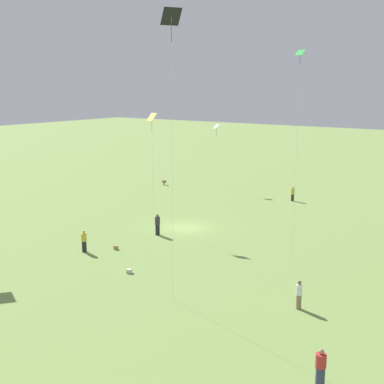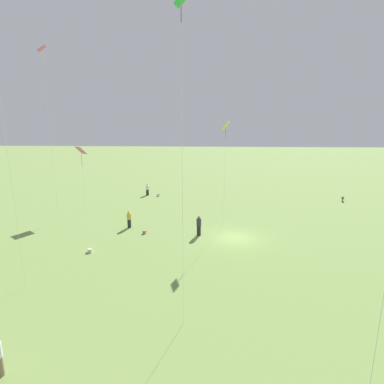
% 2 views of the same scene
% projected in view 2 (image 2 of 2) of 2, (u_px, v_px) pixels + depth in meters
% --- Properties ---
extents(ground_plane, '(240.00, 240.00, 0.00)m').
position_uv_depth(ground_plane, '(234.00, 237.00, 27.43)').
color(ground_plane, '#7A994C').
extents(person_0, '(0.63, 0.63, 1.86)m').
position_uv_depth(person_0, '(199.00, 226.00, 27.81)').
color(person_0, '#232328').
rests_on(person_0, ground_plane).
extents(person_3, '(0.47, 0.47, 1.74)m').
position_uv_depth(person_3, '(129.00, 219.00, 29.92)').
color(person_3, '#232328').
rests_on(person_3, ground_plane).
extents(person_6, '(0.54, 0.54, 1.71)m').
position_uv_depth(person_6, '(147.00, 190.00, 43.93)').
color(person_6, '#232328').
rests_on(person_6, ground_plane).
extents(kite_0, '(0.83, 1.02, 10.39)m').
position_uv_depth(kite_0, '(226.00, 130.00, 28.14)').
color(kite_0, yellow).
rests_on(kite_0, ground_plane).
extents(kite_4, '(1.18, 1.31, 19.12)m').
position_uv_depth(kite_4, '(43.00, 56.00, 34.94)').
color(kite_4, '#E54C99').
rests_on(kite_4, ground_plane).
extents(kite_5, '(1.53, 1.48, 7.68)m').
position_uv_depth(kite_5, '(81.00, 152.00, 34.42)').
color(kite_5, '#E54C99').
rests_on(kite_5, ground_plane).
extents(kite_9, '(0.58, 0.68, 15.25)m').
position_uv_depth(kite_9, '(181.00, 38.00, 12.53)').
color(kite_9, green).
rests_on(kite_9, ground_plane).
extents(dog_0, '(0.50, 0.75, 0.65)m').
position_uv_depth(dog_0, '(343.00, 198.00, 40.46)').
color(dog_0, brown).
rests_on(dog_0, ground_plane).
extents(picnic_bag_0, '(0.39, 0.42, 0.28)m').
position_uv_depth(picnic_bag_0, '(90.00, 251.00, 24.22)').
color(picnic_bag_0, beige).
rests_on(picnic_bag_0, ground_plane).
extents(picnic_bag_1, '(0.32, 0.32, 0.31)m').
position_uv_depth(picnic_bag_1, '(144.00, 232.00, 28.41)').
color(picnic_bag_1, '#A58459').
rests_on(picnic_bag_1, ground_plane).
extents(picnic_bag_2, '(0.34, 0.18, 0.39)m').
position_uv_depth(picnic_bag_2, '(158.00, 195.00, 43.39)').
color(picnic_bag_2, beige).
rests_on(picnic_bag_2, ground_plane).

